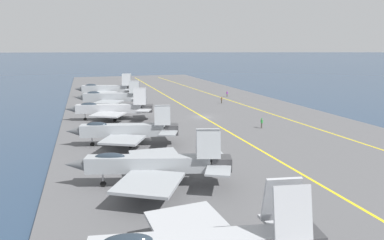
{
  "coord_description": "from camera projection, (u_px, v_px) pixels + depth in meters",
  "views": [
    {
      "loc": [
        -64.89,
        22.74,
        14.41
      ],
      "look_at": [
        -13.36,
        6.56,
        2.9
      ],
      "focal_mm": 32.0,
      "sensor_mm": 36.0,
      "label": 1
    }
  ],
  "objects": [
    {
      "name": "ground_plane",
      "position": [
        203.0,
        119.0,
        70.22
      ],
      "size": [
        2000.0,
        2000.0,
        0.0
      ],
      "primitive_type": "plane",
      "color": "navy"
    },
    {
      "name": "carrier_deck",
      "position": [
        203.0,
        118.0,
        70.18
      ],
      "size": [
        215.62,
        54.81,
        0.4
      ],
      "primitive_type": "cube",
      "color": "#565659",
      "rests_on": "ground"
    },
    {
      "name": "deck_stripe_foul_line",
      "position": [
        268.0,
        113.0,
        74.55
      ],
      "size": [
        193.9,
        8.55,
        0.01
      ],
      "primitive_type": "cube",
      "rotation": [
        0.0,
        0.0,
        0.04
      ],
      "color": "yellow",
      "rests_on": "carrier_deck"
    },
    {
      "name": "deck_stripe_centerline",
      "position": [
        203.0,
        117.0,
        70.13
      ],
      "size": [
        194.06,
        0.36,
        0.01
      ],
      "primitive_type": "cube",
      "color": "yellow",
      "rests_on": "carrier_deck"
    },
    {
      "name": "parked_jet_second",
      "position": [
        152.0,
        164.0,
        34.72
      ],
      "size": [
        14.07,
        16.94,
        5.94
      ],
      "color": "#93999E",
      "rests_on": "carrier_deck"
    },
    {
      "name": "parked_jet_third",
      "position": [
        125.0,
        130.0,
        49.35
      ],
      "size": [
        12.14,
        16.12,
        5.81
      ],
      "color": "#93999E",
      "rests_on": "carrier_deck"
    },
    {
      "name": "parked_jet_fourth",
      "position": [
        111.0,
        109.0,
        66.42
      ],
      "size": [
        11.96,
        16.95,
        6.31
      ],
      "color": "#A8AAAF",
      "rests_on": "carrier_deck"
    },
    {
      "name": "parked_jet_fifth",
      "position": [
        111.0,
        97.0,
        80.22
      ],
      "size": [
        13.36,
        16.37,
        6.3
      ],
      "color": "#93999E",
      "rests_on": "carrier_deck"
    },
    {
      "name": "parked_jet_sixth",
      "position": [
        106.0,
        89.0,
        97.18
      ],
      "size": [
        13.75,
        17.41,
        6.7
      ],
      "color": "#9EA3A8",
      "rests_on": "carrier_deck"
    },
    {
      "name": "crew_brown_vest",
      "position": [
        222.0,
        100.0,
        86.86
      ],
      "size": [
        0.44,
        0.46,
        1.78
      ],
      "color": "#383328",
      "rests_on": "carrier_deck"
    },
    {
      "name": "crew_green_vest",
      "position": [
        262.0,
        123.0,
        60.22
      ],
      "size": [
        0.4,
        0.28,
        1.81
      ],
      "color": "#4C473D",
      "rests_on": "carrier_deck"
    },
    {
      "name": "crew_purple_vest",
      "position": [
        227.0,
        94.0,
        98.13
      ],
      "size": [
        0.33,
        0.42,
        1.82
      ],
      "color": "#4C473D",
      "rests_on": "carrier_deck"
    }
  ]
}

